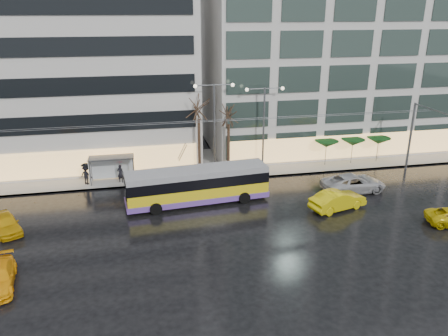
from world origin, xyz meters
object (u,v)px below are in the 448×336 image
object	(u,v)px
trolleybus	(198,186)
street_lamp_near	(214,117)
taxi_a	(6,224)
bus_shelter	(108,163)

from	to	relation	value
trolleybus	street_lamp_near	size ratio (longest dim) A/B	1.37
trolleybus	taxi_a	size ratio (longest dim) A/B	3.03
trolleybus	bus_shelter	size ratio (longest dim) A/B	2.94
trolleybus	street_lamp_near	world-z (taller)	street_lamp_near
street_lamp_near	bus_shelter	bearing A→B (deg)	-179.37
trolleybus	bus_shelter	xyz separation A→B (m)	(-7.72, 6.35, 0.43)
bus_shelter	taxi_a	xyz separation A→B (m)	(-7.13, -8.69, -1.27)
trolleybus	bus_shelter	distance (m)	10.00
bus_shelter	taxi_a	distance (m)	11.31
trolleybus	street_lamp_near	distance (m)	8.29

